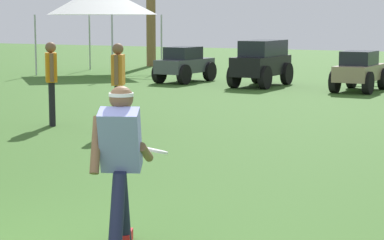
{
  "coord_description": "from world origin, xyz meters",
  "views": [
    {
      "loc": [
        3.94,
        -4.32,
        2.02
      ],
      "look_at": [
        0.14,
        2.84,
        0.9
      ],
      "focal_mm": 70.0,
      "sensor_mm": 36.0,
      "label": 1
    }
  ],
  "objects_px": {
    "teammate_midfield": "(118,78)",
    "event_tent": "(99,0)",
    "frisbee_in_flight": "(154,150)",
    "teammate_near_sideline": "(51,75)",
    "parked_car_slot_a": "(185,64)",
    "frisbee_thrower": "(121,160)",
    "parked_car_slot_b": "(262,61)",
    "parked_car_slot_c": "(360,71)"
  },
  "relations": [
    {
      "from": "teammate_near_sideline",
      "to": "parked_car_slot_b",
      "type": "distance_m",
      "value": 9.36
    },
    {
      "from": "parked_car_slot_a",
      "to": "event_tent",
      "type": "xyz_separation_m",
      "value": [
        -4.26,
        1.56,
        2.05
      ]
    },
    {
      "from": "frisbee_in_flight",
      "to": "parked_car_slot_b",
      "type": "distance_m",
      "value": 15.13
    },
    {
      "from": "teammate_near_sideline",
      "to": "parked_car_slot_a",
      "type": "relative_size",
      "value": 0.69
    },
    {
      "from": "parked_car_slot_a",
      "to": "event_tent",
      "type": "bearing_deg",
      "value": 159.93
    },
    {
      "from": "frisbee_thrower",
      "to": "teammate_near_sideline",
      "type": "relative_size",
      "value": 0.92
    },
    {
      "from": "parked_car_slot_a",
      "to": "teammate_midfield",
      "type": "bearing_deg",
      "value": -68.15
    },
    {
      "from": "frisbee_in_flight",
      "to": "frisbee_thrower",
      "type": "bearing_deg",
      "value": -80.52
    },
    {
      "from": "parked_car_slot_c",
      "to": "event_tent",
      "type": "distance_m",
      "value": 10.26
    },
    {
      "from": "teammate_near_sideline",
      "to": "parked_car_slot_c",
      "type": "height_order",
      "value": "teammate_near_sideline"
    },
    {
      "from": "frisbee_in_flight",
      "to": "teammate_near_sideline",
      "type": "height_order",
      "value": "teammate_near_sideline"
    },
    {
      "from": "frisbee_thrower",
      "to": "parked_car_slot_a",
      "type": "relative_size",
      "value": 0.64
    },
    {
      "from": "frisbee_thrower",
      "to": "teammate_near_sideline",
      "type": "bearing_deg",
      "value": 132.74
    },
    {
      "from": "teammate_midfield",
      "to": "parked_car_slot_c",
      "type": "distance_m",
      "value": 9.32
    },
    {
      "from": "frisbee_in_flight",
      "to": "event_tent",
      "type": "xyz_separation_m",
      "value": [
        -11.77,
        16.01,
        1.86
      ]
    },
    {
      "from": "frisbee_thrower",
      "to": "parked_car_slot_a",
      "type": "xyz_separation_m",
      "value": [
        -7.64,
        15.22,
        -0.24
      ]
    },
    {
      "from": "teammate_midfield",
      "to": "parked_car_slot_c",
      "type": "relative_size",
      "value": 0.71
    },
    {
      "from": "frisbee_in_flight",
      "to": "parked_car_slot_a",
      "type": "height_order",
      "value": "parked_car_slot_a"
    },
    {
      "from": "frisbee_in_flight",
      "to": "parked_car_slot_b",
      "type": "relative_size",
      "value": 0.16
    },
    {
      "from": "frisbee_in_flight",
      "to": "parked_car_slot_a",
      "type": "xyz_separation_m",
      "value": [
        -7.51,
        14.45,
        -0.19
      ]
    },
    {
      "from": "teammate_near_sideline",
      "to": "event_tent",
      "type": "bearing_deg",
      "value": 120.85
    },
    {
      "from": "frisbee_thrower",
      "to": "parked_car_slot_b",
      "type": "relative_size",
      "value": 0.59
    },
    {
      "from": "frisbee_thrower",
      "to": "parked_car_slot_c",
      "type": "xyz_separation_m",
      "value": [
        -2.02,
        14.91,
        -0.24
      ]
    },
    {
      "from": "frisbee_in_flight",
      "to": "teammate_midfield",
      "type": "relative_size",
      "value": 0.24
    },
    {
      "from": "teammate_midfield",
      "to": "event_tent",
      "type": "distance_m",
      "value": 13.73
    },
    {
      "from": "frisbee_thrower",
      "to": "parked_car_slot_c",
      "type": "distance_m",
      "value": 15.05
    },
    {
      "from": "teammate_near_sideline",
      "to": "parked_car_slot_a",
      "type": "bearing_deg",
      "value": 103.79
    },
    {
      "from": "frisbee_in_flight",
      "to": "parked_car_slot_b",
      "type": "xyz_separation_m",
      "value": [
        -4.86,
        14.33,
        -0.03
      ]
    },
    {
      "from": "teammate_near_sideline",
      "to": "parked_car_slot_a",
      "type": "distance_m",
      "value": 9.77
    },
    {
      "from": "parked_car_slot_b",
      "to": "parked_car_slot_c",
      "type": "xyz_separation_m",
      "value": [
        2.97,
        -0.19,
        -0.16
      ]
    },
    {
      "from": "frisbee_thrower",
      "to": "event_tent",
      "type": "xyz_separation_m",
      "value": [
        -11.9,
        16.78,
        1.81
      ]
    },
    {
      "from": "event_tent",
      "to": "teammate_near_sideline",
      "type": "bearing_deg",
      "value": -59.15
    },
    {
      "from": "parked_car_slot_b",
      "to": "frisbee_in_flight",
      "type": "bearing_deg",
      "value": -71.28
    },
    {
      "from": "parked_car_slot_a",
      "to": "parked_car_slot_b",
      "type": "relative_size",
      "value": 0.93
    },
    {
      "from": "frisbee_in_flight",
      "to": "event_tent",
      "type": "relative_size",
      "value": 0.11
    },
    {
      "from": "parked_car_slot_a",
      "to": "event_tent",
      "type": "relative_size",
      "value": 0.67
    },
    {
      "from": "frisbee_thrower",
      "to": "teammate_midfield",
      "type": "height_order",
      "value": "teammate_midfield"
    },
    {
      "from": "teammate_midfield",
      "to": "parked_car_slot_b",
      "type": "distance_m",
      "value": 9.39
    },
    {
      "from": "teammate_near_sideline",
      "to": "event_tent",
      "type": "relative_size",
      "value": 0.47
    },
    {
      "from": "parked_car_slot_b",
      "to": "frisbee_thrower",
      "type": "bearing_deg",
      "value": -71.73
    },
    {
      "from": "parked_car_slot_b",
      "to": "teammate_midfield",
      "type": "bearing_deg",
      "value": -83.06
    },
    {
      "from": "teammate_midfield",
      "to": "parked_car_slot_b",
      "type": "height_order",
      "value": "teammate_midfield"
    }
  ]
}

